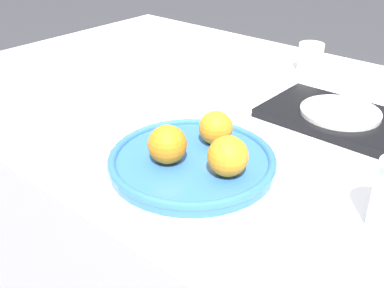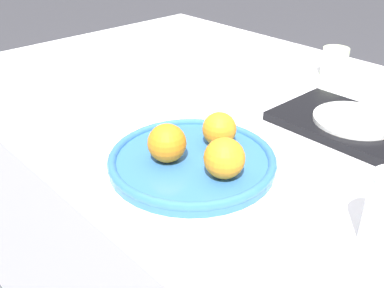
{
  "view_description": "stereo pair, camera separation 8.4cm",
  "coord_description": "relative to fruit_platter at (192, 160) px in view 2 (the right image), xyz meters",
  "views": [
    {
      "loc": [
        0.66,
        -0.85,
        1.16
      ],
      "look_at": [
        0.19,
        -0.29,
        0.76
      ],
      "focal_mm": 42.0,
      "sensor_mm": 36.0,
      "label": 1
    },
    {
      "loc": [
        0.72,
        -0.79,
        1.16
      ],
      "look_at": [
        0.19,
        -0.29,
        0.76
      ],
      "focal_mm": 42.0,
      "sensor_mm": 36.0,
      "label": 2
    }
  ],
  "objects": [
    {
      "name": "table",
      "position": [
        -0.19,
        0.29,
        -0.37
      ],
      "size": [
        1.55,
        1.05,
        0.71
      ],
      "color": "white",
      "rests_on": "ground_plane"
    },
    {
      "name": "fruit_platter",
      "position": [
        0.0,
        0.0,
        0.0
      ],
      "size": [
        0.32,
        0.32,
        0.03
      ],
      "color": "#336BAD",
      "rests_on": "table"
    },
    {
      "name": "orange_0",
      "position": [
        0.08,
        0.0,
        0.04
      ],
      "size": [
        0.07,
        0.07,
        0.07
      ],
      "color": "orange",
      "rests_on": "fruit_platter"
    },
    {
      "name": "orange_1",
      "position": [
        -0.03,
        -0.04,
        0.04
      ],
      "size": [
        0.07,
        0.07,
        0.07
      ],
      "color": "orange",
      "rests_on": "fruit_platter"
    },
    {
      "name": "orange_2",
      "position": [
        -0.0,
        0.08,
        0.04
      ],
      "size": [
        0.07,
        0.07,
        0.07
      ],
      "color": "orange",
      "rests_on": "fruit_platter"
    },
    {
      "name": "serving_tray",
      "position": [
        0.13,
        0.37,
        -0.0
      ],
      "size": [
        0.34,
        0.22,
        0.02
      ],
      "color": "black",
      "rests_on": "table"
    },
    {
      "name": "side_plate",
      "position": [
        0.13,
        0.37,
        0.01
      ],
      "size": [
        0.18,
        0.18,
        0.01
      ],
      "color": "silver",
      "rests_on": "serving_tray"
    },
    {
      "name": "cup_1",
      "position": [
        -0.09,
        0.63,
        0.03
      ],
      "size": [
        0.07,
        0.07,
        0.08
      ],
      "color": "beige",
      "rests_on": "table"
    },
    {
      "name": "napkin",
      "position": [
        -0.38,
        0.39,
        -0.01
      ],
      "size": [
        0.14,
        0.12,
        0.01
      ],
      "color": "white",
      "rests_on": "table"
    }
  ]
}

